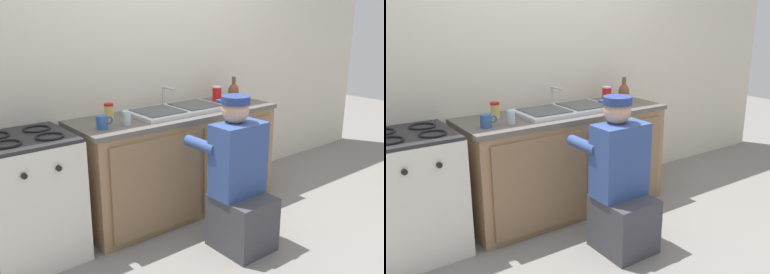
# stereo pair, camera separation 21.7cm
# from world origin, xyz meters

# --- Properties ---
(ground_plane) EXTENTS (12.00, 12.00, 0.00)m
(ground_plane) POSITION_xyz_m (0.00, 0.00, 0.00)
(ground_plane) COLOR gray
(back_wall) EXTENTS (6.00, 0.10, 2.50)m
(back_wall) POSITION_xyz_m (0.00, 0.65, 1.25)
(back_wall) COLOR beige
(back_wall) RESTS_ON ground_plane
(counter_cabinet) EXTENTS (1.73, 0.62, 0.83)m
(counter_cabinet) POSITION_xyz_m (0.00, 0.29, 0.41)
(counter_cabinet) COLOR #997551
(counter_cabinet) RESTS_ON ground_plane
(countertop) EXTENTS (1.77, 0.62, 0.04)m
(countertop) POSITION_xyz_m (0.00, 0.30, 0.84)
(countertop) COLOR #5B5651
(countertop) RESTS_ON counter_cabinet
(sink_double_basin) EXTENTS (0.80, 0.44, 0.19)m
(sink_double_basin) POSITION_xyz_m (0.00, 0.30, 0.88)
(sink_double_basin) COLOR silver
(sink_double_basin) RESTS_ON countertop
(stove_range) EXTENTS (0.60, 0.62, 0.89)m
(stove_range) POSITION_xyz_m (-1.25, 0.30, 0.44)
(stove_range) COLOR silver
(stove_range) RESTS_ON ground_plane
(plumber_person) EXTENTS (0.42, 0.61, 1.10)m
(plumber_person) POSITION_xyz_m (-0.03, -0.48, 0.46)
(plumber_person) COLOR #3F3F47
(plumber_person) RESTS_ON ground_plane
(vase_decorative) EXTENTS (0.10, 0.10, 0.23)m
(vase_decorative) POSITION_xyz_m (0.65, 0.30, 0.95)
(vase_decorative) COLOR brown
(vase_decorative) RESTS_ON countertop
(condiment_jar) EXTENTS (0.07, 0.07, 0.13)m
(condiment_jar) POSITION_xyz_m (-0.57, 0.39, 0.93)
(condiment_jar) COLOR #DBB760
(condiment_jar) RESTS_ON countertop
(soda_cup_red) EXTENTS (0.08, 0.08, 0.15)m
(soda_cup_red) POSITION_xyz_m (0.50, 0.36, 0.94)
(soda_cup_red) COLOR red
(soda_cup_red) RESTS_ON countertop
(water_glass) EXTENTS (0.06, 0.06, 0.10)m
(water_glass) POSITION_xyz_m (-0.54, 0.18, 0.91)
(water_glass) COLOR #ADC6CC
(water_glass) RESTS_ON countertop
(coffee_mug) EXTENTS (0.13, 0.08, 0.09)m
(coffee_mug) POSITION_xyz_m (-0.73, 0.19, 0.91)
(coffee_mug) COLOR #335699
(coffee_mug) RESTS_ON countertop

